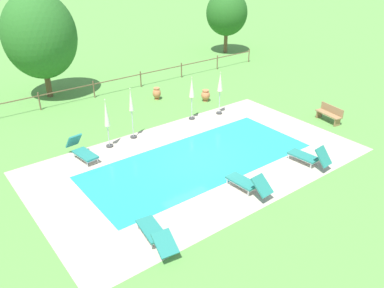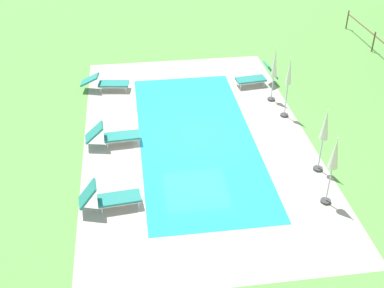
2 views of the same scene
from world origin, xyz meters
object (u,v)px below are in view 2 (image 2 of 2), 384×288
object	(u,v)px
sun_lounger_north_far	(257,77)
sun_lounger_north_end	(107,83)
patio_umbrella_closed_row_mid_east	(274,67)
patio_umbrella_closed_row_centre	(334,158)
patio_umbrella_closed_row_mid_west	(289,78)
sun_lounger_north_near_steps	(114,135)
patio_umbrella_closed_row_west	(325,129)
sun_lounger_north_mid	(110,197)

from	to	relation	value
sun_lounger_north_far	sun_lounger_north_end	bearing A→B (deg)	-93.54
sun_lounger_north_far	patio_umbrella_closed_row_mid_east	bearing A→B (deg)	11.29
sun_lounger_north_far	patio_umbrella_closed_row_mid_east	distance (m)	1.86
sun_lounger_north_far	patio_umbrella_closed_row_centre	xyz separation A→B (m)	(8.13, 0.17, 1.27)
patio_umbrella_closed_row_mid_west	patio_umbrella_closed_row_centre	xyz separation A→B (m)	(5.30, -0.27, 0.01)
patio_umbrella_closed_row_mid_west	patio_umbrella_closed_row_centre	distance (m)	5.31
sun_lounger_north_end	sun_lounger_north_far	bearing A→B (deg)	86.46
sun_lounger_north_near_steps	sun_lounger_north_end	bearing A→B (deg)	-176.12
patio_umbrella_closed_row_west	sun_lounger_north_near_steps	bearing A→B (deg)	-110.37
sun_lounger_north_far	sun_lounger_north_mid	bearing A→B (deg)	-40.58
sun_lounger_north_mid	patio_umbrella_closed_row_mid_east	bearing A→B (deg)	131.96
sun_lounger_north_mid	sun_lounger_north_far	size ratio (longest dim) A/B	1.00
sun_lounger_north_end	patio_umbrella_closed_row_centre	distance (m)	10.95
sun_lounger_north_near_steps	sun_lounger_north_end	distance (m)	4.37
patio_umbrella_closed_row_west	patio_umbrella_closed_row_mid_west	size ratio (longest dim) A/B	0.93
sun_lounger_north_near_steps	patio_umbrella_closed_row_mid_west	distance (m)	6.93
sun_lounger_north_near_steps	patio_umbrella_closed_row_mid_west	world-z (taller)	patio_umbrella_closed_row_mid_west
sun_lounger_north_near_steps	patio_umbrella_closed_row_centre	xyz separation A→B (m)	(4.17, 6.44, 1.29)
patio_umbrella_closed_row_mid_east	sun_lounger_north_mid	bearing A→B (deg)	-48.04
sun_lounger_north_mid	sun_lounger_north_far	xyz separation A→B (m)	(-7.47, 6.40, 0.00)
sun_lounger_north_end	sun_lounger_north_mid	bearing A→B (deg)	1.18
sun_lounger_north_end	patio_umbrella_closed_row_west	bearing A→B (deg)	45.82
sun_lounger_north_mid	patio_umbrella_closed_row_centre	world-z (taller)	patio_umbrella_closed_row_centre
sun_lounger_north_mid	sun_lounger_north_end	distance (m)	7.88
sun_lounger_north_mid	patio_umbrella_closed_row_west	distance (m)	7.09
sun_lounger_north_end	patio_umbrella_closed_row_centre	xyz separation A→B (m)	(8.54, 6.73, 1.32)
sun_lounger_north_mid	patio_umbrella_closed_row_mid_west	size ratio (longest dim) A/B	0.75
sun_lounger_north_mid	patio_umbrella_closed_row_mid_west	xyz separation A→B (m)	(-4.64, 6.85, 1.27)
sun_lounger_north_near_steps	sun_lounger_north_end	xyz separation A→B (m)	(-4.36, -0.30, -0.02)
sun_lounger_north_near_steps	patio_umbrella_closed_row_mid_east	distance (m)	7.11
sun_lounger_north_near_steps	patio_umbrella_closed_row_west	distance (m)	7.34
sun_lounger_north_far	patio_umbrella_closed_row_mid_west	size ratio (longest dim) A/B	0.75
patio_umbrella_closed_row_mid_west	sun_lounger_north_mid	bearing A→B (deg)	-55.87
sun_lounger_north_near_steps	sun_lounger_north_mid	xyz separation A→B (m)	(3.51, -0.13, 0.02)
patio_umbrella_closed_row_west	sun_lounger_north_end	bearing A→B (deg)	-134.18
sun_lounger_north_end	patio_umbrella_closed_row_mid_east	distance (m)	7.19
sun_lounger_north_near_steps	patio_umbrella_closed_row_west	size ratio (longest dim) A/B	0.85
sun_lounger_north_near_steps	patio_umbrella_closed_row_centre	bearing A→B (deg)	57.04
sun_lounger_north_near_steps	sun_lounger_north_far	world-z (taller)	sun_lounger_north_far
sun_lounger_north_mid	sun_lounger_north_far	bearing A→B (deg)	139.42
sun_lounger_north_far	sun_lounger_north_near_steps	bearing A→B (deg)	-57.74
patio_umbrella_closed_row_mid_west	patio_umbrella_closed_row_centre	world-z (taller)	patio_umbrella_closed_row_mid_west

